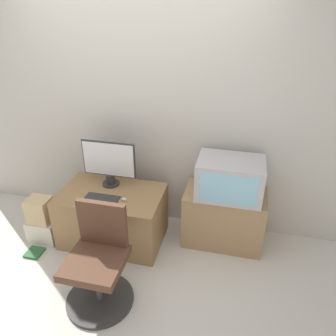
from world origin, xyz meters
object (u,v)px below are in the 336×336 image
office_chair (99,265)px  keyboard (102,198)px  main_monitor (109,163)px  mouse (124,199)px  crt_tv (230,178)px  book (35,252)px  cardboard_box_lower (44,230)px

office_chair → keyboard: bearing=109.3°
main_monitor → office_chair: (0.24, -0.91, -0.46)m
mouse → crt_tv: size_ratio=0.08×
keyboard → office_chair: size_ratio=0.38×
keyboard → book: size_ratio=2.05×
main_monitor → cardboard_box_lower: bearing=-151.8°
keyboard → book: keyboard is taller
main_monitor → book: (-0.65, -0.58, -0.81)m
keyboard → office_chair: 0.70m
office_chair → cardboard_box_lower: (-0.90, 0.56, -0.25)m
keyboard → crt_tv: bearing=15.0°
mouse → book: (-0.89, -0.32, -0.58)m
crt_tv → keyboard: bearing=-165.0°
book → mouse: bearing=19.8°
cardboard_box_lower → main_monitor: bearing=28.2°
keyboard → mouse: size_ratio=6.62×
crt_tv → mouse: bearing=-162.5°
mouse → cardboard_box_lower: (-0.90, -0.09, -0.47)m
office_chair → book: (-0.89, 0.33, -0.36)m
keyboard → crt_tv: size_ratio=0.54×
mouse → office_chair: bearing=-90.0°
main_monitor → mouse: (0.24, -0.26, -0.24)m
crt_tv → cardboard_box_lower: crt_tv is taller
book → cardboard_box_lower: bearing=92.2°
keyboard → cardboard_box_lower: 0.82m
cardboard_box_lower → book: cardboard_box_lower is taller
book → office_chair: bearing=-20.3°
main_monitor → mouse: main_monitor is taller
keyboard → mouse: (0.22, 0.01, 0.01)m
crt_tv → book: crt_tv is taller
crt_tv → office_chair: crt_tv is taller
main_monitor → crt_tv: (1.21, 0.05, -0.04)m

